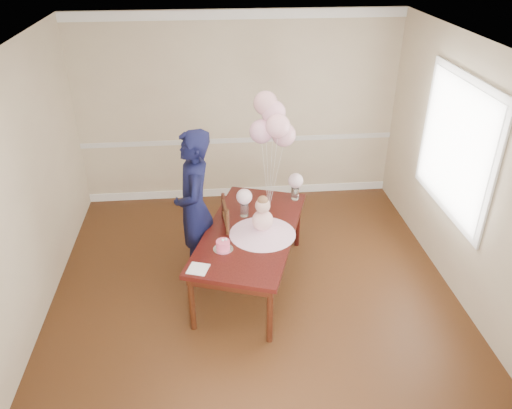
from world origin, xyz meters
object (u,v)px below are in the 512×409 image
object	(u,v)px
dining_table_top	(251,232)
woman	(195,208)
birthday_cake	(223,245)
dining_chair_seat	(244,243)

from	to	relation	value
dining_table_top	woman	bearing A→B (deg)	-178.76
dining_table_top	woman	distance (m)	0.67
birthday_cake	dining_chair_seat	distance (m)	0.63
dining_table_top	birthday_cake	distance (m)	0.48
dining_table_top	dining_chair_seat	bearing A→B (deg)	135.57
woman	birthday_cake	bearing A→B (deg)	26.18
birthday_cake	dining_chair_seat	bearing A→B (deg)	63.02
dining_table_top	birthday_cake	world-z (taller)	birthday_cake
dining_table_top	dining_chair_seat	world-z (taller)	dining_table_top
dining_chair_seat	woman	size ratio (longest dim) A/B	0.24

